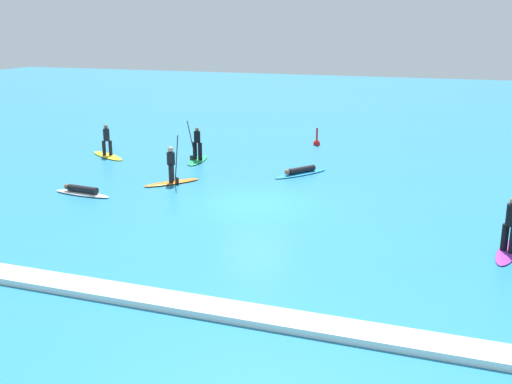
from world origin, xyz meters
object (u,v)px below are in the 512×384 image
at_px(surfer_on_yellow_board, 107,149).
at_px(marker_buoy, 317,142).
at_px(surfer_on_purple_board, 510,236).
at_px(surfer_on_blue_board, 300,172).
at_px(surfer_on_green_board, 197,152).
at_px(surfer_on_white_board, 82,191).
at_px(surfer_on_orange_board, 172,173).

bearing_deg(surfer_on_yellow_board, marker_buoy, -114.13).
bearing_deg(surfer_on_purple_board, surfer_on_blue_board, 59.70).
distance_m(surfer_on_purple_board, marker_buoy, 17.77).
height_order(surfer_on_blue_board, marker_buoy, marker_buoy).
xyz_separation_m(surfer_on_green_board, surfer_on_white_board, (-1.86, -7.43, -0.32)).
relative_size(surfer_on_blue_board, marker_buoy, 2.60).
xyz_separation_m(surfer_on_blue_board, marker_buoy, (-1.00, 7.20, 0.04)).
relative_size(surfer_on_green_board, marker_buoy, 2.33).
relative_size(surfer_on_yellow_board, surfer_on_white_board, 1.06).
distance_m(surfer_on_yellow_board, surfer_on_purple_board, 21.19).
bearing_deg(surfer_on_blue_board, surfer_on_purple_board, 83.35).
bearing_deg(surfer_on_white_board, surfer_on_yellow_board, -60.43).
xyz_separation_m(surfer_on_yellow_board, surfer_on_orange_board, (5.85, -3.94, 0.07)).
relative_size(surfer_on_orange_board, marker_buoy, 2.14).
distance_m(surfer_on_green_board, surfer_on_blue_board, 5.91).
relative_size(surfer_on_white_board, surfer_on_blue_board, 0.95).
height_order(surfer_on_orange_board, surfer_on_purple_board, surfer_on_purple_board).
bearing_deg(surfer_on_orange_board, surfer_on_green_board, 49.75).
xyz_separation_m(surfer_on_green_board, surfer_on_purple_board, (14.60, -8.66, 0.12)).
bearing_deg(surfer_on_yellow_board, surfer_on_blue_board, -150.98).
height_order(surfer_on_orange_board, surfer_on_blue_board, surfer_on_orange_board).
bearing_deg(surfer_on_green_board, marker_buoy, 133.38).
relative_size(surfer_on_green_board, surfer_on_blue_board, 0.90).
bearing_deg(surfer_on_orange_board, surfer_on_white_board, 175.86).
bearing_deg(marker_buoy, surfer_on_blue_board, -82.08).
height_order(surfer_on_green_board, marker_buoy, surfer_on_green_board).
relative_size(surfer_on_white_board, marker_buoy, 2.46).
bearing_deg(surfer_on_orange_board, surfer_on_purple_board, -67.43).
bearing_deg(surfer_on_white_board, surfer_on_blue_board, -135.33).
xyz_separation_m(surfer_on_yellow_board, surfer_on_white_board, (3.14, -6.81, -0.28)).
bearing_deg(marker_buoy, surfer_on_orange_board, -110.26).
bearing_deg(surfer_on_purple_board, surfer_on_orange_board, 84.03).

